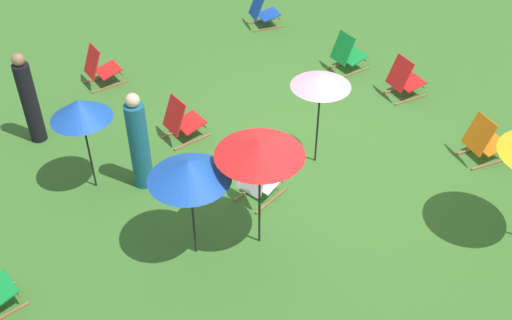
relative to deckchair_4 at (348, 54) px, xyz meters
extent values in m
plane|color=#386B28|center=(-1.76, 2.53, -0.37)|extent=(40.00, 40.00, 0.00)
cube|color=olive|center=(-1.86, 7.95, -0.35)|extent=(0.07, 0.76, 0.04)
cylinder|color=olive|center=(-1.63, 7.66, -0.17)|extent=(0.44, 0.04, 0.03)
cube|color=olive|center=(-0.22, -0.03, -0.35)|extent=(0.11, 0.76, 0.04)
cube|color=olive|center=(0.21, -0.08, -0.35)|extent=(0.11, 0.76, 0.04)
cube|color=#148C38|center=(-0.02, -0.15, -0.10)|extent=(0.52, 0.48, 0.13)
cube|color=#148C38|center=(0.01, 0.15, 0.18)|extent=(0.50, 0.29, 0.57)
cylinder|color=olive|center=(-0.03, -0.35, -0.17)|extent=(0.44, 0.07, 0.03)
cube|color=olive|center=(-0.18, 3.93, -0.35)|extent=(0.04, 0.76, 0.04)
cube|color=olive|center=(0.26, 3.93, -0.35)|extent=(0.04, 0.76, 0.04)
cube|color=red|center=(0.03, 3.83, -0.10)|extent=(0.48, 0.44, 0.13)
cube|color=red|center=(0.04, 4.13, 0.18)|extent=(0.48, 0.25, 0.57)
cylinder|color=olive|center=(0.03, 3.63, -0.17)|extent=(0.44, 0.03, 0.03)
cube|color=olive|center=(-1.62, -0.17, -0.35)|extent=(0.17, 0.75, 0.04)
cube|color=olive|center=(-1.19, -0.25, -0.35)|extent=(0.17, 0.75, 0.04)
cube|color=red|center=(-1.42, -0.31, -0.10)|extent=(0.55, 0.51, 0.13)
cube|color=red|center=(-1.37, -0.02, 0.18)|extent=(0.52, 0.33, 0.57)
cylinder|color=olive|center=(-1.46, -0.51, -0.17)|extent=(0.44, 0.11, 0.03)
cube|color=olive|center=(-2.24, 3.80, -0.35)|extent=(0.20, 0.75, 0.04)
cube|color=olive|center=(-1.81, 3.89, -0.35)|extent=(0.20, 0.75, 0.04)
cube|color=white|center=(-2.00, 3.75, -0.10)|extent=(0.56, 0.52, 0.13)
cube|color=white|center=(-2.06, 4.04, 0.18)|extent=(0.52, 0.34, 0.57)
cylinder|color=olive|center=(-1.96, 3.55, -0.17)|extent=(0.44, 0.12, 0.03)
cube|color=olive|center=(2.45, 0.13, -0.35)|extent=(0.26, 0.74, 0.04)
cube|color=olive|center=(2.87, 0.00, -0.35)|extent=(0.26, 0.74, 0.04)
cube|color=#1947B7|center=(2.63, -0.03, -0.10)|extent=(0.59, 0.55, 0.13)
cube|color=#1947B7|center=(2.72, 0.26, 0.18)|extent=(0.53, 0.38, 0.57)
cylinder|color=olive|center=(2.57, -0.22, -0.17)|extent=(0.43, 0.16, 0.03)
cube|color=olive|center=(-3.78, 0.30, -0.35)|extent=(0.23, 0.74, 0.04)
cube|color=olive|center=(-3.35, 0.18, -0.35)|extent=(0.23, 0.74, 0.04)
cube|color=orange|center=(-3.59, 0.15, -0.10)|extent=(0.58, 0.54, 0.13)
cube|color=orange|center=(-3.51, 0.44, 0.18)|extent=(0.53, 0.36, 0.57)
cylinder|color=olive|center=(-3.64, -0.05, -0.17)|extent=(0.43, 0.14, 0.03)
cube|color=olive|center=(2.38, 4.24, -0.35)|extent=(0.08, 0.76, 0.04)
cube|color=olive|center=(2.82, 4.21, -0.35)|extent=(0.08, 0.76, 0.04)
cube|color=red|center=(2.59, 4.13, -0.10)|extent=(0.50, 0.46, 0.13)
cube|color=red|center=(2.61, 4.43, 0.18)|extent=(0.49, 0.27, 0.57)
cylinder|color=olive|center=(2.58, 3.93, -0.17)|extent=(0.44, 0.05, 0.03)
cylinder|color=black|center=(-2.40, 5.32, 0.44)|extent=(0.03, 0.03, 1.62)
cone|color=#194CB2|center=(-2.40, 5.32, 1.14)|extent=(1.11, 1.11, 0.30)
cylinder|color=black|center=(-2.79, 4.47, 0.52)|extent=(0.03, 0.03, 1.79)
cone|color=red|center=(-2.79, 4.47, 1.33)|extent=(1.20, 1.20, 0.22)
cylinder|color=black|center=(-0.20, 5.81, 0.43)|extent=(0.03, 0.03, 1.61)
cone|color=#194CB2|center=(-0.20, 5.81, 1.11)|extent=(0.93, 0.93, 0.32)
cylinder|color=black|center=(-1.87, 2.55, 0.47)|extent=(0.03, 0.03, 1.68)
cone|color=pink|center=(-1.87, 2.55, 1.22)|extent=(0.95, 0.95, 0.24)
cylinder|color=#195972|center=(-0.63, 5.15, 0.38)|extent=(0.32, 0.32, 1.50)
sphere|color=beige|center=(-0.63, 5.15, 1.23)|extent=(0.22, 0.22, 0.22)
cylinder|color=black|center=(1.59, 6.03, 0.38)|extent=(0.39, 0.39, 1.49)
sphere|color=#936647|center=(1.59, 6.03, 1.22)|extent=(0.21, 0.21, 0.21)
camera|label=1|loc=(-7.73, 8.34, 6.12)|focal=43.00mm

